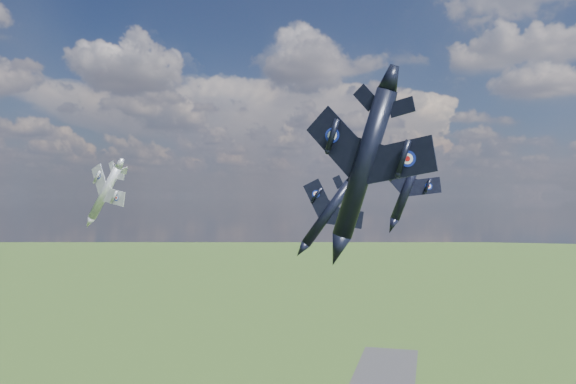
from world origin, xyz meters
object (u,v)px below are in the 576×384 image
(jet_right_navy, at_px, (364,164))
(jet_left_silver, at_px, (105,193))
(jet_lead_navy, at_px, (328,213))
(jet_high_navy, at_px, (407,187))

(jet_right_navy, xyz_separation_m, jet_left_silver, (-45.55, 37.72, -1.81))
(jet_lead_navy, height_order, jet_right_navy, jet_right_navy)
(jet_left_silver, bearing_deg, jet_high_navy, 30.61)
(jet_lead_navy, xyz_separation_m, jet_high_navy, (9.06, 19.18, 3.59))
(jet_high_navy, bearing_deg, jet_lead_navy, -123.96)
(jet_high_navy, bearing_deg, jet_left_silver, -176.90)
(jet_right_navy, bearing_deg, jet_lead_navy, 120.88)
(jet_lead_navy, xyz_separation_m, jet_right_navy, (7.87, -28.28, 4.53))
(jet_left_silver, bearing_deg, jet_right_navy, -20.78)
(jet_high_navy, bearing_deg, jet_right_navy, -100.11)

